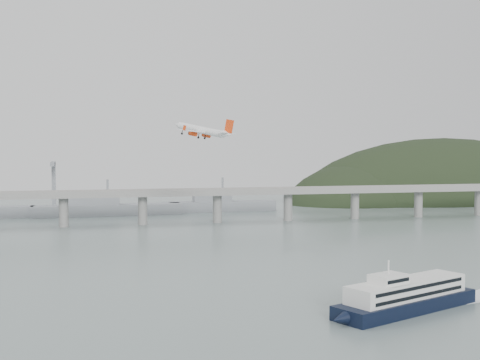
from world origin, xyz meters
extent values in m
plane|color=slate|center=(0.00, 0.00, 0.00)|extent=(900.00, 900.00, 0.00)
cube|color=gray|center=(0.00, 200.00, 20.00)|extent=(800.00, 22.00, 2.20)
cube|color=gray|center=(0.00, 189.50, 22.00)|extent=(800.00, 0.60, 1.80)
cube|color=gray|center=(0.00, 210.50, 22.00)|extent=(800.00, 0.60, 1.80)
cylinder|color=gray|center=(-80.00, 200.00, 9.50)|extent=(6.00, 6.00, 21.00)
cylinder|color=gray|center=(-30.00, 200.00, 9.50)|extent=(6.00, 6.00, 21.00)
cylinder|color=gray|center=(20.00, 200.00, 9.50)|extent=(6.00, 6.00, 21.00)
cylinder|color=gray|center=(70.00, 200.00, 9.50)|extent=(6.00, 6.00, 21.00)
cylinder|color=gray|center=(120.00, 200.00, 9.50)|extent=(6.00, 6.00, 21.00)
cylinder|color=gray|center=(170.00, 200.00, 9.50)|extent=(6.00, 6.00, 21.00)
cylinder|color=gray|center=(220.00, 200.00, 9.50)|extent=(6.00, 6.00, 21.00)
ellipsoid|color=black|center=(270.00, 330.00, -18.00)|extent=(320.00, 150.00, 156.00)
ellipsoid|color=black|center=(175.00, 320.00, -12.00)|extent=(140.00, 110.00, 96.00)
cube|color=gray|center=(-50.00, 265.00, 4.00)|extent=(110.55, 21.43, 8.00)
cube|color=gray|center=(-61.00, 265.00, 12.00)|extent=(39.01, 16.73, 8.00)
cylinder|color=gray|center=(-50.00, 265.00, 20.00)|extent=(1.60, 1.60, 14.00)
cube|color=gray|center=(40.00, 275.00, 4.00)|extent=(85.00, 13.60, 8.00)
cube|color=gray|center=(31.50, 275.00, 12.00)|extent=(29.75, 11.90, 8.00)
cylinder|color=gray|center=(40.00, 275.00, 20.00)|extent=(1.60, 1.60, 14.00)
cube|color=gray|center=(-90.00, 300.00, 20.00)|extent=(3.00, 3.00, 40.00)
cube|color=gray|center=(-90.00, 290.00, 38.00)|extent=(3.00, 28.00, 3.00)
cube|color=black|center=(28.43, -44.14, 2.15)|extent=(54.40, 32.85, 4.29)
cone|color=black|center=(1.78, -55.48, 2.15)|extent=(6.62, 6.05, 4.29)
cube|color=silver|center=(28.43, -44.14, 6.97)|extent=(45.67, 27.51, 5.36)
cube|color=black|center=(30.56, -49.13, 8.37)|extent=(37.58, 16.12, 1.07)
cube|color=black|center=(30.56, -49.13, 5.79)|extent=(37.58, 16.12, 1.07)
cube|color=black|center=(26.31, -39.16, 8.37)|extent=(37.58, 16.12, 1.07)
cube|color=black|center=(26.31, -39.16, 5.79)|extent=(37.58, 16.12, 1.07)
cube|color=silver|center=(20.54, -47.50, 11.05)|extent=(12.81, 11.11, 2.79)
cube|color=black|center=(22.03, -51.01, 11.05)|extent=(8.94, 3.90, 1.07)
cylinder|color=silver|center=(20.54, -47.50, 14.48)|extent=(0.70, 0.70, 4.29)
ellipsoid|color=white|center=(56.08, -32.39, 0.05)|extent=(34.48, 26.31, 0.21)
cylinder|color=white|center=(-8.19, 105.27, 59.59)|extent=(20.89, 25.04, 8.80)
cone|color=white|center=(-18.88, 117.43, 62.53)|extent=(5.85, 5.97, 4.41)
cone|color=white|center=(2.92, 92.68, 57.08)|extent=(6.62, 6.70, 4.59)
cube|color=white|center=(-7.68, 104.62, 58.40)|extent=(29.40, 27.14, 3.07)
cube|color=white|center=(2.36, 93.37, 57.97)|extent=(11.36, 10.68, 1.47)
cube|color=red|center=(3.56, 92.28, 61.12)|extent=(4.32, 4.32, 7.41)
cylinder|color=red|center=(-4.70, 109.67, 56.97)|extent=(4.77, 5.12, 3.12)
cylinder|color=black|center=(-6.11, 111.26, 57.35)|extent=(2.29, 1.98, 2.40)
cube|color=white|center=(-4.54, 109.57, 57.98)|extent=(2.06, 2.19, 1.68)
cylinder|color=red|center=(-13.12, 102.13, 57.55)|extent=(4.77, 5.12, 3.12)
cylinder|color=black|center=(-14.52, 103.73, 57.94)|extent=(2.29, 1.98, 2.40)
cube|color=white|center=(-12.95, 102.03, 58.56)|extent=(2.06, 2.19, 1.68)
cylinder|color=black|center=(-5.98, 106.58, 56.44)|extent=(0.90, 0.76, 2.51)
cylinder|color=black|center=(-6.16, 106.69, 55.33)|extent=(1.22, 1.22, 1.33)
cylinder|color=black|center=(-9.96, 103.02, 56.72)|extent=(0.90, 0.76, 2.51)
cylinder|color=black|center=(-10.14, 103.13, 55.61)|extent=(1.22, 1.22, 1.33)
cylinder|color=black|center=(-16.66, 114.68, 58.96)|extent=(0.90, 0.76, 2.51)
cylinder|color=black|center=(-16.84, 114.79, 57.85)|extent=(1.22, 1.22, 1.33)
cube|color=red|center=(6.85, 114.63, 58.35)|extent=(1.61, 1.60, 2.73)
cube|color=red|center=(-19.15, 91.32, 60.15)|extent=(1.61, 1.60, 2.73)
camera|label=1|loc=(-68.21, -221.49, 50.15)|focal=48.00mm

